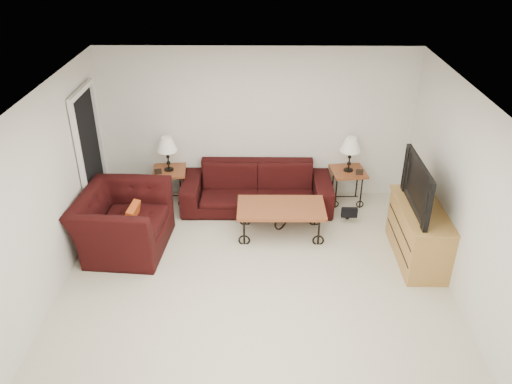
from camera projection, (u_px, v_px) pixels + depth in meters
ground at (255, 285)px, 6.63m from camera, size 5.00×5.00×0.00m
wall_back at (257, 124)px, 8.22m from camera, size 5.00×0.02×2.50m
wall_front at (251, 368)px, 3.84m from camera, size 5.00×0.02×2.50m
wall_left at (45, 201)px, 6.06m from camera, size 0.02×5.00×2.50m
wall_right at (468, 203)px, 6.01m from camera, size 0.02×5.00×2.50m
ceiling at (255, 100)px, 5.43m from camera, size 5.00×5.00×0.00m
doorway at (91, 159)px, 7.61m from camera, size 0.08×0.94×2.04m
sofa at (257, 188)px, 8.23m from camera, size 2.39×0.94×0.70m
side_table_left at (171, 185)px, 8.44m from camera, size 0.57×0.57×0.57m
side_table_right at (347, 186)px, 8.41m from camera, size 0.60×0.60×0.58m
lamp_left at (168, 154)px, 8.16m from camera, size 0.35×0.35×0.57m
lamp_right at (350, 154)px, 8.13m from camera, size 0.37×0.37×0.58m
photo_frame_left at (158, 171)px, 8.15m from camera, size 0.11×0.05×0.10m
photo_frame_right at (359, 172)px, 8.11m from camera, size 0.12×0.02×0.10m
coffee_table at (281, 220)px, 7.57m from camera, size 1.28×0.70×0.48m
armchair at (123, 222)px, 7.19m from camera, size 1.25×1.41×0.86m
throw_pillow at (132, 218)px, 7.10m from camera, size 0.13×0.39×0.39m
tv_stand at (419, 233)px, 6.99m from camera, size 0.55×1.32×0.79m
television at (426, 186)px, 6.64m from camera, size 0.15×1.18×0.68m
backpack at (348, 206)px, 7.95m from camera, size 0.40×0.32×0.49m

